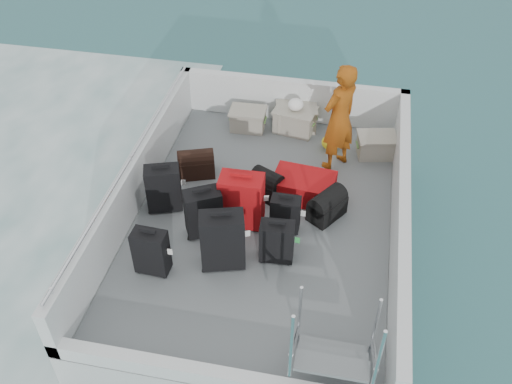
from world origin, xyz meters
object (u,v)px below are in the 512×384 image
(suitcase_3, at_px, (222,241))
(suitcase_6, at_px, (277,242))
(suitcase_0, at_px, (151,252))
(crate_0, at_px, (248,120))
(suitcase_4, at_px, (203,213))
(crate_3, at_px, (376,146))
(suitcase_5, at_px, (242,201))
(suitcase_7, at_px, (285,214))
(suitcase_8, at_px, (303,187))
(passenger, at_px, (339,118))
(crate_2, at_px, (295,121))
(suitcase_1, at_px, (164,189))
(crate_1, at_px, (296,118))

(suitcase_3, height_order, suitcase_6, suitcase_3)
(suitcase_0, bearing_deg, crate_0, 83.84)
(suitcase_4, xyz_separation_m, crate_3, (2.07, 2.08, -0.17))
(suitcase_5, height_order, crate_3, suitcase_5)
(suitcase_3, xyz_separation_m, suitcase_7, (0.63, 0.73, -0.13))
(suitcase_3, xyz_separation_m, suitcase_8, (0.77, 1.43, -0.23))
(suitcase_6, height_order, suitcase_7, suitcase_6)
(suitcase_5, distance_m, passenger, 1.87)
(suitcase_7, bearing_deg, suitcase_0, -144.95)
(suitcase_8, bearing_deg, suitcase_0, 143.13)
(suitcase_7, height_order, crate_2, suitcase_7)
(suitcase_1, relative_size, crate_3, 1.28)
(suitcase_6, bearing_deg, suitcase_5, 131.31)
(suitcase_5, xyz_separation_m, crate_2, (0.36, 2.21, -0.20))
(suitcase_6, distance_m, crate_2, 2.76)
(suitcase_5, distance_m, crate_2, 2.25)
(suitcase_3, relative_size, crate_2, 1.31)
(crate_1, bearing_deg, suitcase_4, -107.41)
(suitcase_1, distance_m, crate_2, 2.58)
(suitcase_0, xyz_separation_m, suitcase_6, (1.41, 0.48, -0.03))
(suitcase_6, height_order, passenger, passenger)
(suitcase_1, relative_size, suitcase_6, 1.19)
(suitcase_1, bearing_deg, suitcase_7, -21.63)
(suitcase_6, xyz_separation_m, crate_1, (-0.18, 2.83, -0.10))
(suitcase_4, relative_size, suitcase_8, 0.81)
(suitcase_1, xyz_separation_m, suitcase_6, (1.61, -0.61, -0.05))
(suitcase_0, xyz_separation_m, suitcase_4, (0.43, 0.75, 0.02))
(suitcase_3, height_order, crate_3, suitcase_3)
(suitcase_4, xyz_separation_m, suitcase_6, (0.98, -0.27, -0.05))
(passenger, bearing_deg, suitcase_0, 2.07)
(suitcase_4, height_order, suitcase_8, suitcase_4)
(suitcase_6, bearing_deg, suitcase_1, 155.11)
(suitcase_4, height_order, crate_1, suitcase_4)
(crate_2, distance_m, crate_3, 1.34)
(suitcase_5, height_order, passenger, passenger)
(crate_2, height_order, crate_3, crate_2)
(suitcase_1, xyz_separation_m, crate_1, (1.44, 2.22, -0.16))
(suitcase_7, bearing_deg, suitcase_4, -165.96)
(suitcase_1, height_order, suitcase_6, suitcase_1)
(suitcase_5, height_order, suitcase_8, suitcase_5)
(crate_0, distance_m, passenger, 1.71)
(suitcase_5, xyz_separation_m, suitcase_6, (0.55, -0.54, -0.09))
(suitcase_3, relative_size, suitcase_6, 1.38)
(suitcase_5, bearing_deg, suitcase_6, -46.04)
(suitcase_8, height_order, crate_0, suitcase_8)
(suitcase_6, distance_m, crate_0, 2.82)
(crate_0, distance_m, crate_3, 2.04)
(suitcase_7, distance_m, suitcase_8, 0.72)
(crate_2, bearing_deg, suitcase_1, -123.73)
(suitcase_0, relative_size, suitcase_8, 0.75)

